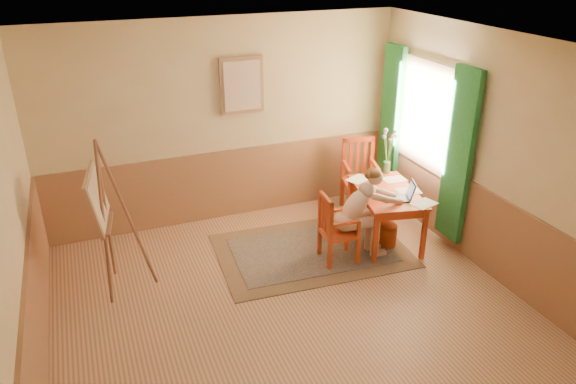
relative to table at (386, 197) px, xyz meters
name	(u,v)px	position (x,y,z in m)	size (l,w,h in m)	color
room	(285,186)	(-1.72, -0.77, 0.77)	(5.04, 4.54, 2.84)	tan
wainscot	(261,229)	(-1.72, 0.02, -0.13)	(5.00, 4.50, 1.00)	#9C6946
window	(423,130)	(0.70, 0.33, 0.71)	(0.12, 2.01, 2.20)	white
wall_portrait	(242,85)	(-1.47, 1.43, 1.27)	(0.60, 0.05, 0.76)	#9C6F4F
rug	(312,250)	(-1.02, 0.08, -0.62)	(2.50, 1.76, 0.02)	#8C7251
table	(386,197)	(0.00, 0.00, 0.00)	(0.95, 1.32, 0.72)	#C64822
chair_left	(336,229)	(-0.84, -0.24, -0.18)	(0.44, 0.43, 0.91)	#C64822
chair_back	(360,176)	(0.11, 0.92, -0.09)	(0.58, 0.60, 1.08)	#C64822
figure	(361,210)	(-0.51, -0.25, 0.03)	(0.89, 0.40, 1.19)	#D7AC8F
laptop	(401,195)	(0.03, -0.28, 0.14)	(0.43, 0.35, 0.23)	#1E2338
papers	(395,188)	(0.14, 0.03, 0.09)	(0.80, 1.27, 0.00)	white
vase	(388,153)	(0.31, 0.53, 0.37)	(0.31, 0.28, 0.62)	#3F724C
wastebasket	(386,235)	(-0.04, -0.14, -0.49)	(0.27, 0.27, 0.29)	#AE3F18
easel	(101,204)	(-3.47, 0.19, 0.44)	(0.66, 0.81, 1.82)	brown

